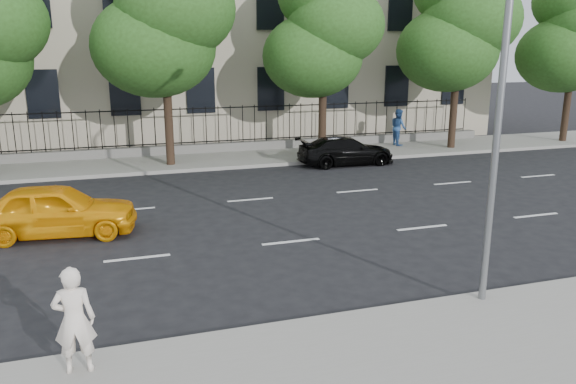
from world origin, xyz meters
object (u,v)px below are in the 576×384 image
at_px(street_light, 487,43).
at_px(black_sedan, 346,151).
at_px(woman_near, 74,320).

relative_size(street_light, black_sedan, 1.86).
distance_m(street_light, black_sedan, 14.33).
height_order(black_sedan, woman_near, woman_near).
bearing_deg(black_sedan, street_light, 167.79).
relative_size(black_sedan, woman_near, 2.49).
relative_size(street_light, woman_near, 4.64).
xyz_separation_m(street_light, woman_near, (-7.64, -0.83, -4.13)).
xyz_separation_m(black_sedan, woman_near, (-10.63, -14.10, 0.39)).
bearing_deg(street_light, black_sedan, 77.34).
height_order(street_light, woman_near, street_light).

